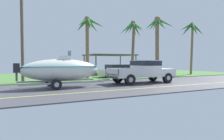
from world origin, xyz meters
The scene contains 10 objects.
ground centered at (0.00, 8.38, -0.01)m, with size 36.00×22.00×0.11m.
pickup_truck_towing centered at (-1.42, 0.92, 1.02)m, with size 5.57×2.16×1.81m.
boat_on_trailer centered at (-8.17, 0.92, 1.16)m, with size 6.38×2.22×2.42m.
parked_sedan_near centered at (-0.43, 6.64, 0.67)m, with size 4.74×1.93×1.38m.
carport_awning centered at (0.90, 12.05, 2.49)m, with size 6.14×4.66×2.62m.
palm_tree_near_left centered at (9.72, 6.23, 5.34)m, with size 3.35×3.08×6.68m.
palm_tree_near_right centered at (-4.23, 6.55, 4.75)m, with size 2.70×3.17×6.15m.
palm_tree_mid centered at (2.43, 8.70, 5.18)m, with size 2.80×3.06×6.67m.
palm_tree_far_left centered at (4.10, 6.14, 4.99)m, with size 2.96×3.27×6.85m.
utility_pole centered at (-10.21, 4.95, 4.02)m, with size 0.24×1.80×7.74m.
Camera 1 is at (-11.33, -12.67, 1.73)m, focal length 33.22 mm.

